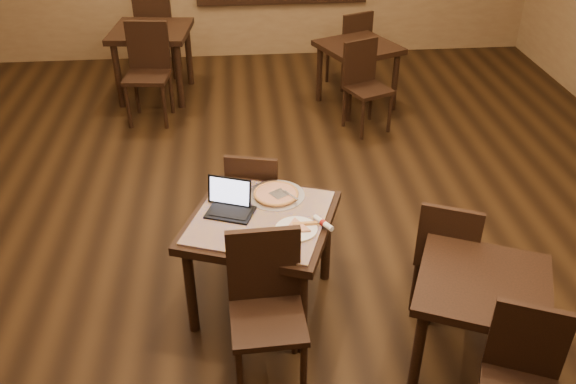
{
  "coord_description": "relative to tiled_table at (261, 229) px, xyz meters",
  "views": [
    {
      "loc": [
        -0.18,
        -3.5,
        3.08
      ],
      "look_at": [
        0.13,
        -0.03,
        0.85
      ],
      "focal_mm": 38.0,
      "sensor_mm": 36.0,
      "label": 1
    }
  ],
  "objects": [
    {
      "name": "ground",
      "position": [
        0.06,
        0.18,
        -0.66
      ],
      "size": [
        10.0,
        10.0,
        0.0
      ],
      "primitive_type": "plane",
      "color": "black",
      "rests_on": "ground"
    },
    {
      "name": "tiled_table",
      "position": [
        0.0,
        0.0,
        0.0
      ],
      "size": [
        1.18,
        1.18,
        0.76
      ],
      "rotation": [
        0.0,
        0.0,
        -0.34
      ],
      "color": "black",
      "rests_on": "ground"
    },
    {
      "name": "chair_main_near",
      "position": [
        -0.0,
        -0.61,
        -0.09
      ],
      "size": [
        0.46,
        0.46,
        1.02
      ],
      "rotation": [
        0.0,
        0.0,
        0.04
      ],
      "color": "black",
      "rests_on": "ground"
    },
    {
      "name": "chair_main_far",
      "position": [
        -0.02,
        0.62,
        -0.15
      ],
      "size": [
        0.48,
        0.48,
        0.91
      ],
      "rotation": [
        0.0,
        0.0,
        2.91
      ],
      "color": "black",
      "rests_on": "ground"
    },
    {
      "name": "laptop",
      "position": [
        -0.2,
        0.1,
        0.16
      ],
      "size": [
        0.36,
        0.33,
        0.21
      ],
      "rotation": [
        0.0,
        0.0,
        -0.35
      ],
      "color": "black",
      "rests_on": "tiled_table"
    },
    {
      "name": "plate",
      "position": [
        0.22,
        -0.18,
        0.11
      ],
      "size": [
        0.27,
        0.27,
        0.01
      ],
      "primitive_type": "cylinder",
      "color": "white",
      "rests_on": "tiled_table"
    },
    {
      "name": "pizza_slice",
      "position": [
        0.22,
        -0.18,
        0.13
      ],
      "size": [
        0.21,
        0.21,
        0.02
      ],
      "primitive_type": null,
      "rotation": [
        0.0,
        0.0,
        0.01
      ],
      "color": "#F9E4A6",
      "rests_on": "plate"
    },
    {
      "name": "pizza_pan",
      "position": [
        0.12,
        0.24,
        0.11
      ],
      "size": [
        0.4,
        0.4,
        0.01
      ],
      "primitive_type": "cylinder",
      "color": "silver",
      "rests_on": "tiled_table"
    },
    {
      "name": "pizza_whole",
      "position": [
        0.12,
        0.24,
        0.12
      ],
      "size": [
        0.32,
        0.32,
        0.02
      ],
      "color": "#F9E4A6",
      "rests_on": "pizza_pan"
    },
    {
      "name": "spatula",
      "position": [
        0.14,
        0.22,
        0.13
      ],
      "size": [
        0.23,
        0.27,
        0.01
      ],
      "primitive_type": "cube",
      "rotation": [
        0.0,
        0.0,
        0.59
      ],
      "color": "silver",
      "rests_on": "pizza_whole"
    },
    {
      "name": "napkin_roll",
      "position": [
        0.4,
        -0.14,
        0.12
      ],
      "size": [
        0.12,
        0.17,
        0.04
      ],
      "rotation": [
        0.0,
        0.0,
        0.56
      ],
      "color": "white",
      "rests_on": "tiled_table"
    },
    {
      "name": "other_table_a",
      "position": [
        1.29,
        3.34,
        -0.04
      ],
      "size": [
        1.05,
        1.05,
        0.75
      ],
      "rotation": [
        0.0,
        0.0,
        0.41
      ],
      "color": "black",
      "rests_on": "ground"
    },
    {
      "name": "other_table_a_chair_near",
      "position": [
        1.26,
        2.77,
        -0.12
      ],
      "size": [
        0.55,
        0.55,
        0.96
      ],
      "rotation": [
        0.0,
        0.0,
        0.41
      ],
      "color": "black",
      "rests_on": "ground"
    },
    {
      "name": "other_table_a_chair_far",
      "position": [
        1.33,
        3.91,
        -0.12
      ],
      "size": [
        0.55,
        0.55,
        0.96
      ],
      "rotation": [
        0.0,
        0.0,
        3.56
      ],
      "color": "black",
      "rests_on": "ground"
    },
    {
      "name": "other_table_b",
      "position": [
        -1.1,
        3.86,
        0.04
      ],
      "size": [
        0.99,
        0.99,
        0.84
      ],
      "rotation": [
        0.0,
        0.0,
        -0.11
      ],
      "color": "black",
      "rests_on": "ground"
    },
    {
      "name": "other_table_b_chair_near",
      "position": [
        -1.09,
        3.23,
        -0.05
      ],
      "size": [
        0.52,
        0.52,
        1.08
      ],
      "rotation": [
        0.0,
        0.0,
        -0.11
      ],
      "color": "black",
      "rests_on": "ground"
    },
    {
      "name": "other_table_b_chair_far",
      "position": [
        -1.11,
        4.49,
        -0.05
      ],
      "size": [
        0.52,
        0.52,
        1.08
      ],
      "rotation": [
        0.0,
        0.0,
        3.03
      ],
      "color": "black",
      "rests_on": "ground"
    },
    {
      "name": "other_table_c",
      "position": [
        1.28,
        -0.71,
        -0.07
      ],
      "size": [
        1.0,
        1.0,
        0.71
      ],
      "rotation": [
        0.0,
        0.0,
        -0.41
      ],
      "color": "black",
      "rests_on": "ground"
    },
    {
      "name": "other_table_c_chair_near",
      "position": [
        1.31,
        -1.25,
        -0.14
      ],
      "size": [
        0.53,
        0.53,
        0.92
      ],
      "rotation": [
        0.0,
        0.0,
        -0.41
      ],
      "color": "black",
      "rests_on": "ground"
    },
    {
      "name": "other_table_c_chair_far",
      "position": [
        1.25,
        -0.16,
        -0.14
      ],
      "size": [
        0.53,
        0.53,
        0.92
      ],
      "rotation": [
        0.0,
        0.0,
        2.73
      ],
      "color": "black",
      "rests_on": "ground"
    }
  ]
}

